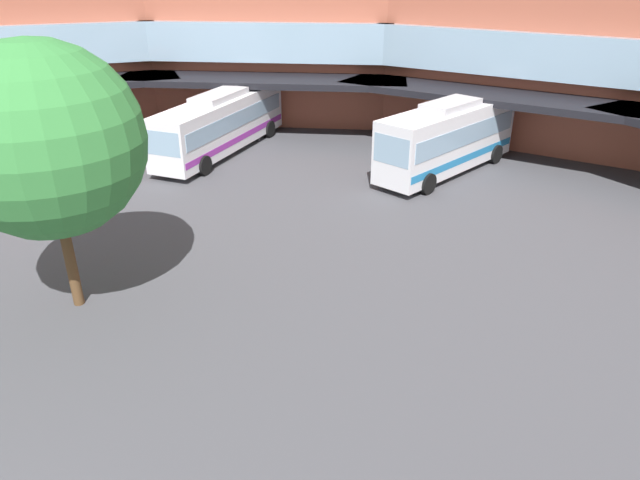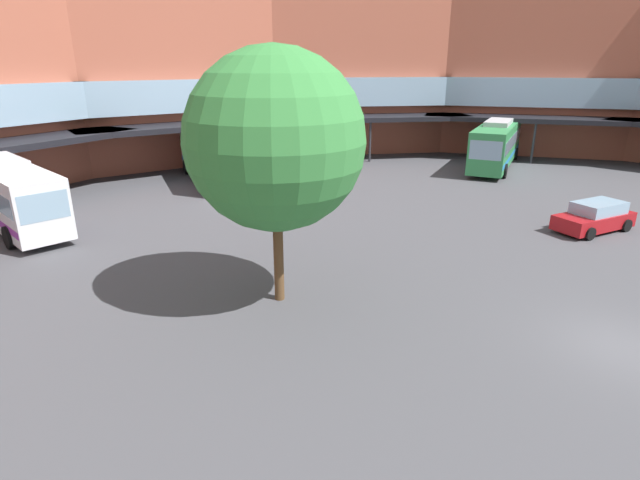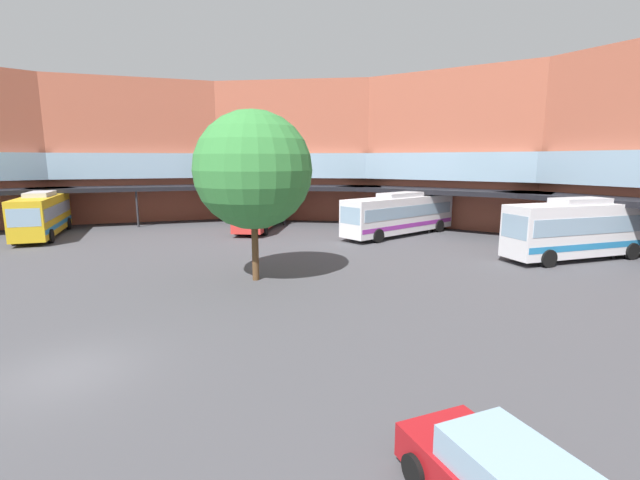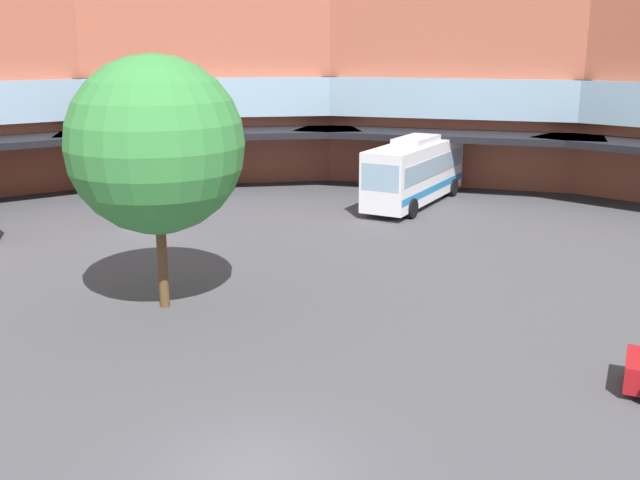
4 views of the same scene
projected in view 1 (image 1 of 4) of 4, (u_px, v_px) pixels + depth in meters
The scene contains 4 objects.
station_building at pixel (304, 61), 24.55m from camera, with size 82.11×51.93×14.48m.
bus_1 at pixel (221, 123), 35.37m from camera, with size 3.20×12.01×3.66m.
bus_5 at pixel (448, 137), 31.92m from camera, with size 6.51×10.16×3.99m.
plaza_tree at pixel (45, 141), 17.89m from camera, with size 6.14×6.14×8.94m.
Camera 1 is at (8.86, -3.31, 10.99)m, focal length 32.76 mm.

